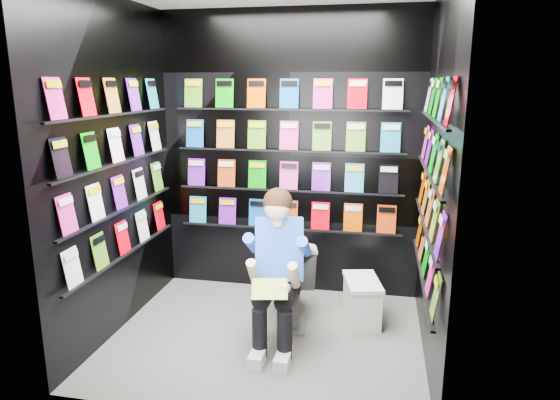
# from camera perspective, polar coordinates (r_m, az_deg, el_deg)

# --- Properties ---
(floor) EXTENTS (2.40, 2.40, 0.00)m
(floor) POSITION_cam_1_polar(r_m,az_deg,el_deg) (4.08, -1.61, -15.40)
(floor) COLOR slate
(floor) RESTS_ON ground
(wall_back) EXTENTS (2.40, 0.04, 2.60)m
(wall_back) POSITION_cam_1_polar(r_m,az_deg,el_deg) (4.60, 1.10, 5.09)
(wall_back) COLOR black
(wall_back) RESTS_ON floor
(wall_front) EXTENTS (2.40, 0.04, 2.60)m
(wall_front) POSITION_cam_1_polar(r_m,az_deg,el_deg) (2.69, -6.58, -0.92)
(wall_front) COLOR black
(wall_front) RESTS_ON floor
(wall_left) EXTENTS (0.04, 2.00, 2.60)m
(wall_left) POSITION_cam_1_polar(r_m,az_deg,el_deg) (4.08, -18.43, 3.34)
(wall_left) COLOR black
(wall_left) RESTS_ON floor
(wall_right) EXTENTS (0.04, 2.00, 2.60)m
(wall_right) POSITION_cam_1_polar(r_m,az_deg,el_deg) (3.56, 17.41, 2.05)
(wall_right) COLOR black
(wall_right) RESTS_ON floor
(comics_back) EXTENTS (2.10, 0.06, 1.37)m
(comics_back) POSITION_cam_1_polar(r_m,az_deg,el_deg) (4.57, 1.03, 5.10)
(comics_back) COLOR #C57125
(comics_back) RESTS_ON wall_back
(comics_left) EXTENTS (0.06, 1.70, 1.37)m
(comics_left) POSITION_cam_1_polar(r_m,az_deg,el_deg) (4.06, -18.07, 3.40)
(comics_left) COLOR #C57125
(comics_left) RESTS_ON wall_left
(comics_right) EXTENTS (0.06, 1.70, 1.37)m
(comics_right) POSITION_cam_1_polar(r_m,az_deg,el_deg) (3.56, 16.94, 2.16)
(comics_right) COLOR #C57125
(comics_right) RESTS_ON wall_right
(toilet) EXTENTS (0.56, 0.82, 0.73)m
(toilet) POSITION_cam_1_polar(r_m,az_deg,el_deg) (4.21, 1.02, -8.91)
(toilet) COLOR white
(toilet) RESTS_ON floor
(longbox) EXTENTS (0.34, 0.49, 0.33)m
(longbox) POSITION_cam_1_polar(r_m,az_deg,el_deg) (4.30, 9.32, -11.47)
(longbox) COLOR white
(longbox) RESTS_ON floor
(longbox_lid) EXTENTS (0.37, 0.52, 0.03)m
(longbox_lid) POSITION_cam_1_polar(r_m,az_deg,el_deg) (4.23, 9.41, -9.21)
(longbox_lid) COLOR white
(longbox_lid) RESTS_ON longbox
(reader) EXTENTS (0.61, 0.78, 1.29)m
(reader) POSITION_cam_1_polar(r_m,az_deg,el_deg) (3.73, -0.02, -5.74)
(reader) COLOR blue
(reader) RESTS_ON toilet
(held_comic) EXTENTS (0.27, 0.19, 0.10)m
(held_comic) POSITION_cam_1_polar(r_m,az_deg,el_deg) (3.47, -1.19, -10.13)
(held_comic) COLOR green
(held_comic) RESTS_ON reader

